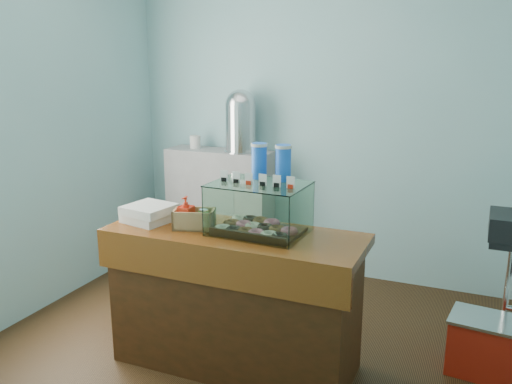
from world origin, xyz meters
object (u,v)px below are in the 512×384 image
at_px(display_case, 261,205).
at_px(coffee_urn, 241,119).
at_px(counter, 235,299).
at_px(red_cooler, 484,345).

xyz_separation_m(display_case, coffee_urn, (-0.82, 1.49, 0.33)).
xyz_separation_m(counter, red_cooler, (1.47, 0.52, -0.27)).
xyz_separation_m(display_case, red_cooler, (1.33, 0.45, -0.88)).
xyz_separation_m(counter, display_case, (0.14, 0.07, 0.61)).
xyz_separation_m(coffee_urn, red_cooler, (2.15, -1.04, -1.21)).
height_order(counter, red_cooler, counter).
xyz_separation_m(counter, coffee_urn, (-0.67, 1.57, 0.94)).
bearing_deg(counter, display_case, 27.21).
bearing_deg(display_case, red_cooler, 20.88).
bearing_deg(coffee_urn, display_case, -61.28).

